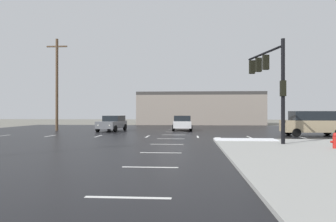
# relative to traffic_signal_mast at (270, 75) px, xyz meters

# --- Properties ---
(ground_plane) EXTENTS (120.00, 120.00, 0.00)m
(ground_plane) POSITION_rel_traffic_signal_mast_xyz_m (-6.42, 4.86, -4.32)
(ground_plane) COLOR slate
(road_asphalt) EXTENTS (44.00, 44.00, 0.02)m
(road_asphalt) POSITION_rel_traffic_signal_mast_xyz_m (-6.42, 4.86, -4.31)
(road_asphalt) COLOR black
(road_asphalt) RESTS_ON ground_plane
(snow_strip_curbside) EXTENTS (4.00, 1.60, 0.06)m
(snow_strip_curbside) POSITION_rel_traffic_signal_mast_xyz_m (-1.42, 0.86, -4.15)
(snow_strip_curbside) COLOR white
(snow_strip_curbside) RESTS_ON sidewalk_corner
(lane_markings) EXTENTS (36.15, 36.15, 0.01)m
(lane_markings) POSITION_rel_traffic_signal_mast_xyz_m (-5.21, 3.48, -4.29)
(lane_markings) COLOR silver
(lane_markings) RESTS_ON road_asphalt
(traffic_signal_mast) EXTENTS (1.27, 5.03, 6.07)m
(traffic_signal_mast) POSITION_rel_traffic_signal_mast_xyz_m (0.00, 0.00, 0.00)
(traffic_signal_mast) COLOR black
(traffic_signal_mast) RESTS_ON sidewalk_corner
(fire_hydrant) EXTENTS (0.48, 0.26, 0.79)m
(fire_hydrant) POSITION_rel_traffic_signal_mast_xyz_m (2.32, -3.70, -3.78)
(fire_hydrant) COLOR red
(fire_hydrant) RESTS_ON sidewalk_corner
(strip_building_background) EXTENTS (19.30, 8.00, 5.03)m
(strip_building_background) POSITION_rel_traffic_signal_mast_xyz_m (-3.47, 30.76, -1.80)
(strip_building_background) COLOR gray
(strip_building_background) RESTS_ON ground_plane
(sedan_white) EXTENTS (2.15, 4.59, 1.58)m
(sedan_white) POSITION_rel_traffic_signal_mast_xyz_m (-5.87, 13.09, -3.46)
(sedan_white) COLOR white
(sedan_white) RESTS_ON road_asphalt
(suv_tan) EXTENTS (4.89, 2.28, 2.03)m
(suv_tan) POSITION_rel_traffic_signal_mast_xyz_m (4.98, 6.44, -3.23)
(suv_tan) COLOR tan
(suv_tan) RESTS_ON road_asphalt
(sedan_grey) EXTENTS (2.39, 4.67, 1.58)m
(sedan_grey) POSITION_rel_traffic_signal_mast_xyz_m (-12.98, 11.84, -3.46)
(sedan_grey) COLOR slate
(sedan_grey) RESTS_ON road_asphalt
(utility_pole_far) EXTENTS (2.20, 0.28, 9.71)m
(utility_pole_far) POSITION_rel_traffic_signal_mast_xyz_m (-19.08, 12.34, 0.76)
(utility_pole_far) COLOR brown
(utility_pole_far) RESTS_ON ground_plane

